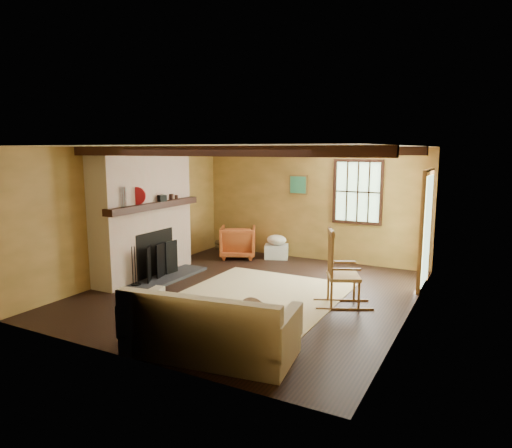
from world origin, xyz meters
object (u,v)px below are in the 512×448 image
Objects in this scene: rocking_chair at (341,274)px; sofa at (209,332)px; fireplace at (144,218)px; laundry_basket at (276,251)px; armchair at (238,242)px.

sofa is (-0.81, -2.37, -0.21)m from rocking_chair.
rocking_chair is at bearing 63.17° from sofa.
rocking_chair is (3.73, 0.11, -0.60)m from fireplace.
laundry_basket is (-2.16, 2.31, -0.35)m from rocking_chair.
armchair reaches higher than laundry_basket.
rocking_chair is 3.18m from laundry_basket.
fireplace is at bearing 43.21° from armchair.
sofa is 4.86m from armchair.
rocking_chair reaches higher than sofa.
fireplace is 3.78m from rocking_chair.
laundry_basket is 0.87m from armchair.
armchair is at bearing -158.12° from laundry_basket.
armchair is (-0.79, -0.32, 0.20)m from laundry_basket.
rocking_chair is at bearing 119.49° from armchair.
fireplace is 3.78m from sofa.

